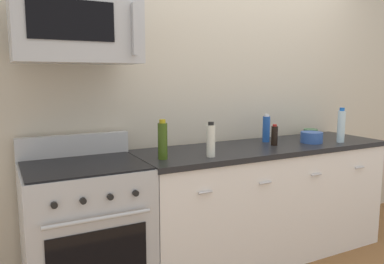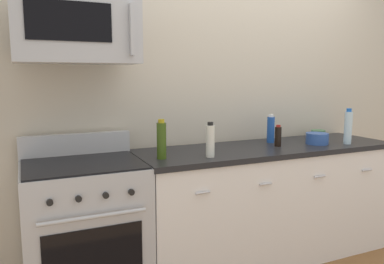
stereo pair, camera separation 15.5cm
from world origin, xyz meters
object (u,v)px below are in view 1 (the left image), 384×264
object	(u,v)px
bottle_vinegar_white	(211,140)
bottle_soy_sauce_dark	(274,135)
bottle_olive_oil	(163,140)
bottle_soda_blue	(266,129)
bottle_water_clear	(341,126)
bowl_green_glaze	(311,132)
microwave	(76,30)
bowl_blue_mixing	(312,137)
range_oven	(86,232)

from	to	relation	value
bottle_vinegar_white	bottle_soy_sauce_dark	size ratio (longest dim) A/B	1.42
bottle_olive_oil	bottle_vinegar_white	bearing A→B (deg)	-14.55
bottle_soda_blue	bottle_olive_oil	bearing A→B (deg)	-167.86
bottle_water_clear	bowl_green_glaze	world-z (taller)	bottle_water_clear
bottle_vinegar_white	bottle_water_clear	world-z (taller)	bottle_water_clear
microwave	bowl_blue_mixing	distance (m)	2.02
bottle_olive_oil	bottle_soy_sauce_dark	world-z (taller)	bottle_olive_oil
range_oven	bowl_green_glaze	bearing A→B (deg)	5.33
bottle_olive_oil	bowl_blue_mixing	xyz separation A→B (m)	(1.36, 0.01, -0.08)
bottle_soda_blue	range_oven	bearing A→B (deg)	-175.21
bottle_water_clear	bowl_green_glaze	distance (m)	0.40
bottle_water_clear	bottle_soda_blue	bearing A→B (deg)	150.01
microwave	bottle_vinegar_white	size ratio (longest dim) A/B	3.07
bottle_soda_blue	bottle_soy_sauce_dark	bearing A→B (deg)	-106.83
bottle_soy_sauce_dark	bowl_blue_mixing	world-z (taller)	bottle_soy_sauce_dark
microwave	bottle_soda_blue	size ratio (longest dim) A/B	3.13
bottle_vinegar_white	bowl_blue_mixing	distance (m)	1.04
bottle_soda_blue	bowl_blue_mixing	size ratio (longest dim) A/B	1.30
range_oven	bowl_blue_mixing	xyz separation A→B (m)	(1.86, -0.08, 0.50)
bowl_green_glaze	range_oven	bearing A→B (deg)	-174.67
range_oven	bottle_olive_oil	xyz separation A→B (m)	(0.51, -0.10, 0.58)
range_oven	bowl_green_glaze	distance (m)	2.20
bowl_green_glaze	bottle_vinegar_white	bearing A→B (deg)	-163.81
microwave	bowl_green_glaze	size ratio (longest dim) A/B	5.80
bottle_soy_sauce_dark	bottle_olive_oil	bearing A→B (deg)	-176.79
bottle_soy_sauce_dark	bowl_green_glaze	distance (m)	0.68
bottle_water_clear	range_oven	bearing A→B (deg)	175.05
range_oven	bottle_soda_blue	xyz separation A→B (m)	(1.55, 0.13, 0.56)
bottle_olive_oil	bottle_soy_sauce_dark	bearing A→B (deg)	3.21
bottle_soy_sauce_dark	bowl_blue_mixing	distance (m)	0.36
bottle_water_clear	bowl_green_glaze	bearing A→B (deg)	84.19
microwave	bottle_water_clear	distance (m)	2.22
bottle_water_clear	bottle_soy_sauce_dark	bearing A→B (deg)	166.50
range_oven	bottle_vinegar_white	xyz separation A→B (m)	(0.83, -0.18, 0.57)
bottle_water_clear	bottle_soda_blue	distance (m)	0.62
microwave	bottle_water_clear	bearing A→B (deg)	-6.16
bottle_vinegar_white	bottle_olive_oil	distance (m)	0.33
bottle_olive_oil	bottle_soda_blue	size ratio (longest dim) A/B	1.13
bottle_soy_sauce_dark	bowl_green_glaze	bearing A→B (deg)	20.73
range_oven	bottle_water_clear	distance (m)	2.18
bottle_vinegar_white	bottle_soy_sauce_dark	distance (m)	0.69
bottle_vinegar_white	bowl_green_glaze	size ratio (longest dim) A/B	1.89
bottle_soy_sauce_dark	microwave	bearing A→B (deg)	176.79
range_oven	bowl_green_glaze	size ratio (longest dim) A/B	8.33
bottle_soy_sauce_dark	bottle_soda_blue	xyz separation A→B (m)	(0.05, 0.17, 0.03)
bottle_vinegar_white	bottle_olive_oil	bearing A→B (deg)	165.45
bottle_olive_oil	bowl_blue_mixing	distance (m)	1.36
range_oven	bowl_blue_mixing	size ratio (longest dim) A/B	5.86
bowl_blue_mixing	bottle_olive_oil	bearing A→B (deg)	-179.50
bottle_soy_sauce_dark	bottle_soda_blue	distance (m)	0.18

